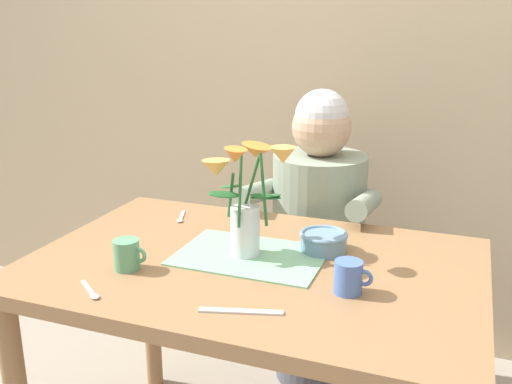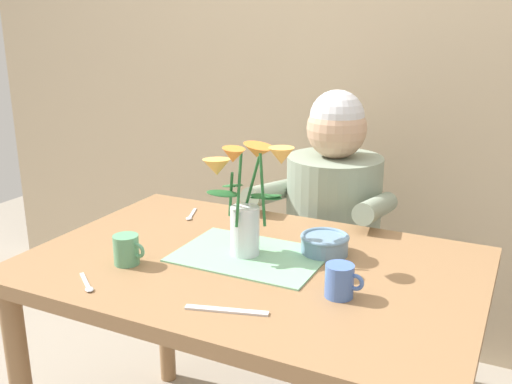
{
  "view_description": "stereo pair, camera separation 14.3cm",
  "coord_description": "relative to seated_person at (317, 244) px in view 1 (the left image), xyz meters",
  "views": [
    {
      "loc": [
        0.51,
        -1.33,
        1.36
      ],
      "look_at": [
        -0.01,
        0.05,
        0.92
      ],
      "focal_mm": 40.29,
      "sensor_mm": 36.0,
      "label": 1
    },
    {
      "loc": [
        0.64,
        -1.27,
        1.36
      ],
      "look_at": [
        -0.01,
        0.05,
        0.92
      ],
      "focal_mm": 40.29,
      "sensor_mm": 36.0,
      "label": 2
    }
  ],
  "objects": [
    {
      "name": "ceramic_bowl",
      "position": [
        0.14,
        -0.48,
        0.21
      ],
      "size": [
        0.14,
        0.14,
        0.06
      ],
      "color": "#6689A8",
      "rests_on": "dining_table"
    },
    {
      "name": "spoon_1",
      "position": [
        -0.31,
        -0.93,
        0.18
      ],
      "size": [
        0.1,
        0.08,
        0.01
      ],
      "color": "silver",
      "rests_on": "dining_table"
    },
    {
      "name": "dinner_knife",
      "position": [
        0.05,
        -0.89,
        0.18
      ],
      "size": [
        0.19,
        0.07,
        0.0
      ],
      "primitive_type": "cube",
      "rotation": [
        0.0,
        0.0,
        0.28
      ],
      "color": "silver",
      "rests_on": "dining_table"
    },
    {
      "name": "flower_vase",
      "position": [
        -0.05,
        -0.58,
        0.35
      ],
      "size": [
        0.27,
        0.2,
        0.32
      ],
      "color": "silver",
      "rests_on": "dining_table"
    },
    {
      "name": "wood_panel_backdrop",
      "position": [
        -0.02,
        0.43,
        0.69
      ],
      "size": [
        4.0,
        0.1,
        2.5
      ],
      "primitive_type": "cube",
      "color": "tan",
      "rests_on": "ground_plane"
    },
    {
      "name": "striped_placemat",
      "position": [
        -0.04,
        -0.59,
        0.18
      ],
      "size": [
        0.4,
        0.28,
        0.0
      ],
      "primitive_type": "cube",
      "color": "#7AB289",
      "rests_on": "dining_table"
    },
    {
      "name": "coffee_cup",
      "position": [
        0.26,
        -0.71,
        0.22
      ],
      "size": [
        0.09,
        0.07,
        0.08
      ],
      "color": "#476BB7",
      "rests_on": "dining_table"
    },
    {
      "name": "spoon_0",
      "position": [
        -0.36,
        -0.38,
        0.18
      ],
      "size": [
        0.06,
        0.12,
        0.01
      ],
      "color": "silver",
      "rests_on": "dining_table"
    },
    {
      "name": "dining_table",
      "position": [
        -0.02,
        -0.62,
        0.08
      ],
      "size": [
        1.2,
        0.8,
        0.74
      ],
      "color": "olive",
      "rests_on": "ground_plane"
    },
    {
      "name": "seated_person",
      "position": [
        0.0,
        0.0,
        0.0
      ],
      "size": [
        0.45,
        0.47,
        1.14
      ],
      "rotation": [
        0.0,
        0.0,
        0.0
      ],
      "color": "#4C4C56",
      "rests_on": "ground_plane"
    },
    {
      "name": "ceramic_mug",
      "position": [
        -0.31,
        -0.78,
        0.22
      ],
      "size": [
        0.09,
        0.07,
        0.08
      ],
      "color": "#569970",
      "rests_on": "dining_table"
    }
  ]
}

